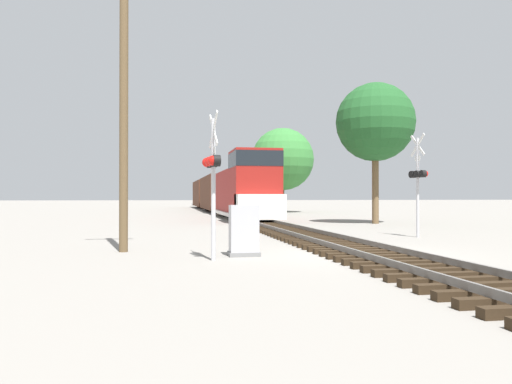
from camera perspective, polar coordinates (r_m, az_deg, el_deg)
ground_plane at (r=14.85m, az=11.78°, el=-7.00°), size 400.00×400.00×0.00m
rail_track_bed at (r=14.84m, az=11.77°, el=-6.48°), size 2.60×160.00×0.31m
freight_train at (r=52.92m, az=-4.30°, el=-0.14°), size 2.92×49.94×4.59m
crossing_signal_near at (r=13.16m, az=-5.03°, el=2.65°), size 0.43×1.01×3.90m
crossing_signal_far at (r=21.60m, az=18.05°, el=1.62°), size 0.44×1.01×4.26m
relay_cabinet at (r=14.12m, az=-1.41°, el=-4.47°), size 0.87×0.64×1.44m
utility_pole at (r=15.95m, az=-14.87°, el=11.03°), size 1.80×0.26×9.42m
tree_far_right at (r=31.89m, az=13.47°, el=7.73°), size 4.84×4.84×8.68m
tree_mid_background at (r=52.44m, az=3.07°, el=3.76°), size 6.54×6.54×8.84m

